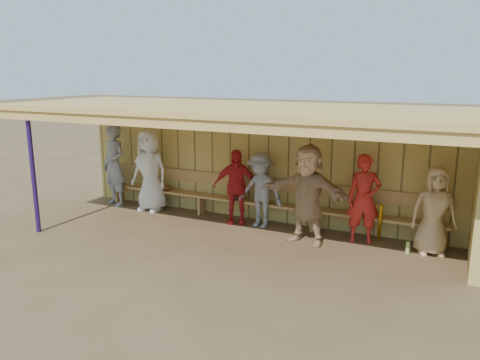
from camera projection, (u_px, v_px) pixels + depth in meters
name	position (u px, v px, depth m)	size (l,w,h in m)	color
ground	(232.00, 237.00, 9.01)	(90.00, 90.00, 0.00)	brown
player_a	(114.00, 165.00, 10.98)	(0.70, 0.46, 1.93)	gray
player_b	(150.00, 171.00, 10.56)	(0.90, 0.59, 1.85)	white
player_d	(236.00, 187.00, 9.68)	(0.92, 0.38, 1.57)	red
player_e	(261.00, 190.00, 9.44)	(0.99, 0.57, 1.53)	gray
player_f	(307.00, 194.00, 8.50)	(1.72, 0.55, 1.85)	tan
player_g	(364.00, 199.00, 8.56)	(0.60, 0.40, 1.65)	red
player_h	(434.00, 211.00, 7.99)	(0.76, 0.50, 1.56)	tan
dugout_structure	(266.00, 146.00, 9.06)	(8.80, 3.20, 2.50)	tan
bench	(256.00, 197.00, 9.87)	(7.60, 0.34, 0.93)	tan
dugout_equipment	(241.00, 198.00, 9.88)	(6.08, 0.62, 0.80)	gold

